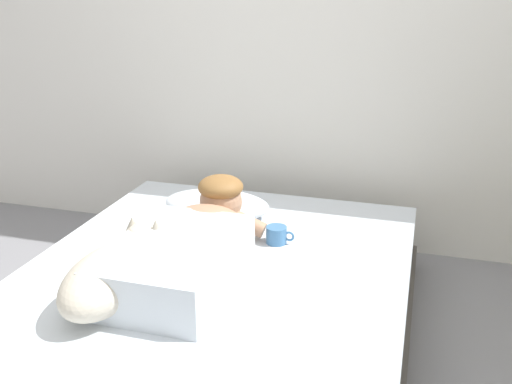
{
  "coord_description": "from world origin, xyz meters",
  "views": [
    {
      "loc": [
        0.7,
        -1.66,
        1.4
      ],
      "look_at": [
        0.07,
        0.5,
        0.58
      ],
      "focal_mm": 40.63,
      "sensor_mm": 36.0,
      "label": 1
    }
  ],
  "objects_px": {
    "coffee_cup": "(277,235)",
    "pillow": "(217,205)",
    "dog": "(113,274)",
    "cell_phone": "(199,285)",
    "person_lying": "(190,244)",
    "bed": "(211,313)"
  },
  "relations": [
    {
      "from": "bed",
      "to": "cell_phone",
      "type": "xyz_separation_m",
      "value": [
        -0.01,
        -0.09,
        0.17
      ]
    },
    {
      "from": "cell_phone",
      "to": "pillow",
      "type": "bearing_deg",
      "value": 104.5
    },
    {
      "from": "dog",
      "to": "coffee_cup",
      "type": "relative_size",
      "value": 4.6
    },
    {
      "from": "coffee_cup",
      "to": "cell_phone",
      "type": "relative_size",
      "value": 0.89
    },
    {
      "from": "bed",
      "to": "person_lying",
      "type": "height_order",
      "value": "person_lying"
    },
    {
      "from": "dog",
      "to": "coffee_cup",
      "type": "height_order",
      "value": "dog"
    },
    {
      "from": "dog",
      "to": "coffee_cup",
      "type": "xyz_separation_m",
      "value": [
        0.43,
        0.62,
        -0.07
      ]
    },
    {
      "from": "bed",
      "to": "cell_phone",
      "type": "bearing_deg",
      "value": -96.38
    },
    {
      "from": "pillow",
      "to": "person_lying",
      "type": "height_order",
      "value": "person_lying"
    },
    {
      "from": "coffee_cup",
      "to": "pillow",
      "type": "bearing_deg",
      "value": 147.92
    },
    {
      "from": "dog",
      "to": "bed",
      "type": "bearing_deg",
      "value": 45.56
    },
    {
      "from": "person_lying",
      "to": "pillow",
      "type": "bearing_deg",
      "value": 99.49
    },
    {
      "from": "bed",
      "to": "pillow",
      "type": "relative_size",
      "value": 3.79
    },
    {
      "from": "coffee_cup",
      "to": "dog",
      "type": "bearing_deg",
      "value": -124.72
    },
    {
      "from": "pillow",
      "to": "cell_phone",
      "type": "height_order",
      "value": "pillow"
    },
    {
      "from": "coffee_cup",
      "to": "person_lying",
      "type": "bearing_deg",
      "value": -129.01
    },
    {
      "from": "pillow",
      "to": "cell_phone",
      "type": "bearing_deg",
      "value": -75.5
    },
    {
      "from": "dog",
      "to": "cell_phone",
      "type": "height_order",
      "value": "dog"
    },
    {
      "from": "person_lying",
      "to": "cell_phone",
      "type": "height_order",
      "value": "person_lying"
    },
    {
      "from": "bed",
      "to": "coffee_cup",
      "type": "height_order",
      "value": "coffee_cup"
    },
    {
      "from": "pillow",
      "to": "dog",
      "type": "relative_size",
      "value": 0.9
    },
    {
      "from": "bed",
      "to": "pillow",
      "type": "xyz_separation_m",
      "value": [
        -0.18,
        0.59,
        0.22
      ]
    }
  ]
}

